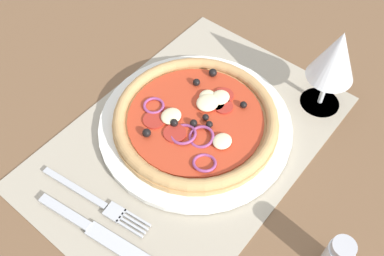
# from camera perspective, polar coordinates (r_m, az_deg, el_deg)

# --- Properties ---
(ground_plane) EXTENTS (1.90, 1.40, 0.02)m
(ground_plane) POSITION_cam_1_polar(r_m,az_deg,el_deg) (0.68, -0.37, -2.20)
(ground_plane) COLOR brown
(placemat) EXTENTS (0.48, 0.33, 0.00)m
(placemat) POSITION_cam_1_polar(r_m,az_deg,el_deg) (0.67, -0.38, -1.52)
(placemat) COLOR #A39984
(placemat) RESTS_ON ground_plane
(plate) EXTENTS (0.30, 0.30, 0.01)m
(plate) POSITION_cam_1_polar(r_m,az_deg,el_deg) (0.67, 0.46, 0.36)
(plate) COLOR silver
(plate) RESTS_ON placemat
(pizza) EXTENTS (0.25, 0.25, 0.03)m
(pizza) POSITION_cam_1_polar(r_m,az_deg,el_deg) (0.66, 0.48, 1.20)
(pizza) COLOR tan
(pizza) RESTS_ON plate
(fork) EXTENTS (0.04, 0.18, 0.00)m
(fork) POSITION_cam_1_polar(r_m,az_deg,el_deg) (0.62, -11.99, -9.55)
(fork) COLOR #B2B5BA
(fork) RESTS_ON placemat
(knife) EXTENTS (0.04, 0.20, 0.01)m
(knife) POSITION_cam_1_polar(r_m,az_deg,el_deg) (0.60, -11.91, -13.42)
(knife) COLOR #B2B5BA
(knife) RESTS_ON placemat
(wine_glass) EXTENTS (0.07, 0.07, 0.15)m
(wine_glass) POSITION_cam_1_polar(r_m,az_deg,el_deg) (0.67, 18.26, 8.72)
(wine_glass) COLOR silver
(wine_glass) RESTS_ON ground_plane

